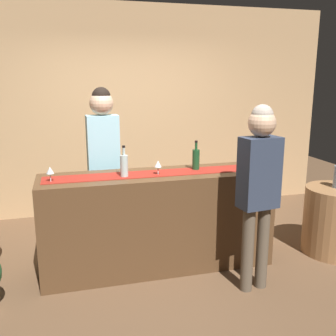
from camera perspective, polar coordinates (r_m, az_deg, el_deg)
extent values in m
plane|color=brown|center=(4.16, -1.49, -14.13)|extent=(10.00, 10.00, 0.00)
cube|color=tan|center=(5.58, -6.22, 8.41)|extent=(6.00, 0.12, 2.90)
cube|color=#543821|center=(3.95, -1.54, -7.77)|extent=(2.30, 0.60, 0.99)
cube|color=maroon|center=(3.81, -1.58, -0.79)|extent=(2.19, 0.28, 0.01)
cylinder|color=#194723|center=(3.95, 4.14, 1.23)|extent=(0.07, 0.07, 0.21)
cylinder|color=#194723|center=(3.93, 4.17, 3.26)|extent=(0.03, 0.03, 0.08)
cylinder|color=black|center=(3.92, 4.18, 3.93)|extent=(0.03, 0.03, 0.02)
cylinder|color=#B2C6C1|center=(3.68, -6.49, 0.27)|extent=(0.07, 0.07, 0.21)
cylinder|color=#B2C6C1|center=(3.65, -6.54, 2.45)|extent=(0.03, 0.03, 0.08)
cylinder|color=black|center=(3.64, -6.56, 3.17)|extent=(0.03, 0.03, 0.02)
cylinder|color=silver|center=(3.65, -16.90, -1.97)|extent=(0.06, 0.06, 0.00)
cylinder|color=silver|center=(3.64, -16.94, -1.37)|extent=(0.01, 0.01, 0.08)
cone|color=silver|center=(3.63, -17.01, -0.30)|extent=(0.07, 0.07, 0.06)
cylinder|color=silver|center=(3.75, -1.47, -1.00)|extent=(0.06, 0.06, 0.00)
cylinder|color=silver|center=(3.74, -1.48, -0.41)|extent=(0.01, 0.01, 0.08)
cone|color=silver|center=(3.73, -1.48, 0.63)|extent=(0.07, 0.07, 0.06)
cylinder|color=#26262B|center=(4.46, -8.15, -6.40)|extent=(0.11, 0.11, 0.85)
cylinder|color=#26262B|center=(4.44, -10.21, -6.57)|extent=(0.11, 0.11, 0.85)
cube|color=#99D1E0|center=(4.25, -9.55, 3.18)|extent=(0.35, 0.21, 0.67)
sphere|color=#DBAD89|center=(4.20, -9.79, 9.40)|extent=(0.25, 0.25, 0.25)
sphere|color=black|center=(4.20, -9.83, 10.35)|extent=(0.20, 0.20, 0.20)
cylinder|color=brown|center=(3.63, 11.65, -11.74)|extent=(0.11, 0.11, 0.79)
cylinder|color=brown|center=(3.71, 13.74, -11.25)|extent=(0.11, 0.11, 0.79)
cube|color=#2D384C|center=(3.44, 13.30, -0.70)|extent=(0.36, 0.24, 0.63)
sphere|color=#DBAD89|center=(3.36, 13.69, 6.45)|extent=(0.24, 0.24, 0.24)
sphere|color=#AD9E8E|center=(3.36, 13.75, 7.56)|extent=(0.18, 0.18, 0.18)
cylinder|color=#996B42|center=(4.68, 23.44, -7.11)|extent=(0.68, 0.68, 0.74)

